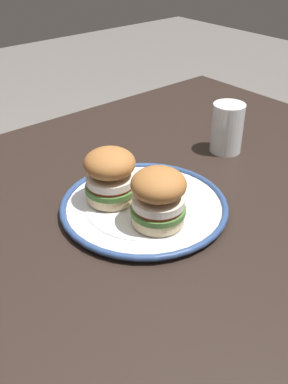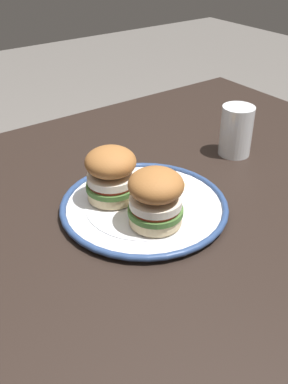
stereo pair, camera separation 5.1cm
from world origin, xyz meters
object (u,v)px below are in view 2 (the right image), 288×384
Objects in this scene: drinking_glass at (236,134)px; dining_table at (142,236)px; sandwich_half_left at (156,197)px; sandwich_half_right at (111,173)px; dinner_plate at (144,206)px.

dining_table is at bearing 5.74° from drinking_glass.
dining_table is 12.05× the size of sandwich_half_left.
sandwich_half_right reaches higher than dining_table.
dining_table is 0.20m from sandwich_half_left.
drinking_glass is (-0.28, -0.03, 0.14)m from dining_table.
sandwich_half_left reaches higher than dining_table.
sandwich_half_right is at bearing -80.65° from sandwich_half_left.
dining_table is at bearing -113.14° from sandwich_half_left.
drinking_glass reaches higher than dining_table.
dinner_plate is at bearing -107.76° from sandwich_half_left.
dinner_plate is at bearing 58.96° from dining_table.
drinking_glass is at bearing -158.72° from sandwich_half_left.
dinner_plate reaches higher than dining_table.
dining_table is 0.11m from dinner_plate.
dining_table is at bearing 166.85° from sandwich_half_right.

